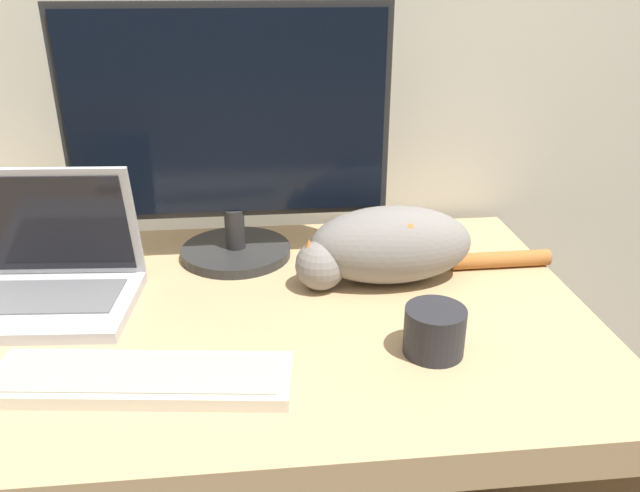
{
  "coord_description": "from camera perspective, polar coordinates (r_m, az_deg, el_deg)",
  "views": [
    {
      "loc": [
        0.11,
        -0.57,
        1.29
      ],
      "look_at": [
        0.2,
        0.34,
        0.88
      ],
      "focal_mm": 35.0,
      "sensor_mm": 36.0,
      "label": 1
    }
  ],
  "objects": [
    {
      "name": "cat",
      "position": [
        1.16,
        6.21,
        0.12
      ],
      "size": [
        0.51,
        0.16,
        0.14
      ],
      "rotation": [
        0.0,
        0.0,
        0.01
      ],
      "color": "gray",
      "rests_on": "desk"
    },
    {
      "name": "monitor",
      "position": [
        1.21,
        -8.3,
        10.02
      ],
      "size": [
        0.61,
        0.22,
        0.49
      ],
      "color": "#282828",
      "rests_on": "desk"
    },
    {
      "name": "laptop",
      "position": [
        1.18,
        -23.59,
        -2.78
      ],
      "size": [
        0.31,
        0.24,
        0.24
      ],
      "rotation": [
        0.0,
        0.0,
        -0.07
      ],
      "color": "#B7B7BC",
      "rests_on": "desk"
    },
    {
      "name": "coffee_mug",
      "position": [
        0.97,
        10.42,
        -7.64
      ],
      "size": [
        0.09,
        0.09,
        0.08
      ],
      "color": "#232328",
      "rests_on": "desk"
    },
    {
      "name": "external_keyboard",
      "position": [
        0.93,
        -16.02,
        -11.57
      ],
      "size": [
        0.43,
        0.17,
        0.02
      ],
      "rotation": [
        0.0,
        0.0,
        -0.12
      ],
      "color": "beige",
      "rests_on": "desk"
    },
    {
      "name": "desk",
      "position": [
        1.19,
        -10.35,
        -12.91
      ],
      "size": [
        1.35,
        0.76,
        0.75
      ],
      "color": "tan",
      "rests_on": "ground_plane"
    }
  ]
}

